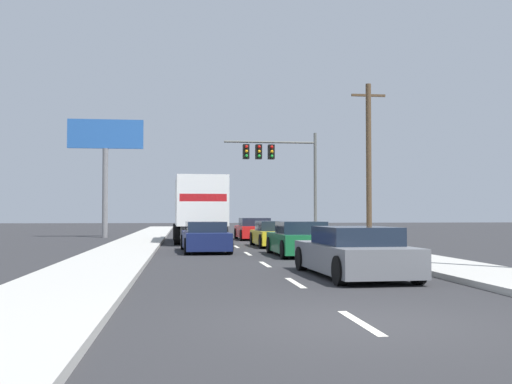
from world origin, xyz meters
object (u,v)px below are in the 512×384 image
at_px(car_gray, 354,253).
at_px(traffic_signal_mast, 274,159).
at_px(car_green, 299,240).
at_px(roadside_billboard, 105,151).
at_px(car_red, 254,230).
at_px(car_navy, 205,238).
at_px(car_yellow, 275,235).
at_px(utility_pole_mid, 369,161).
at_px(box_truck, 199,205).

distance_m(car_gray, traffic_signal_mast, 25.70).
xyz_separation_m(car_green, roadside_billboard, (-9.22, 18.29, 5.02)).
bearing_deg(car_gray, car_red, 89.85).
distance_m(car_navy, car_green, 4.32).
bearing_deg(car_gray, car_green, 89.40).
xyz_separation_m(car_red, car_gray, (-0.05, -21.53, -0.02)).
height_order(car_yellow, roadside_billboard, roadside_billboard).
relative_size(car_yellow, traffic_signal_mast, 0.60).
distance_m(car_green, traffic_signal_mast, 18.45).
height_order(car_green, utility_pole_mid, utility_pole_mid).
distance_m(car_gray, roadside_billboard, 27.75).
bearing_deg(car_yellow, box_truck, 127.77).
relative_size(box_truck, utility_pole_mid, 1.01).
relative_size(car_yellow, car_green, 0.97).
relative_size(car_red, utility_pole_mid, 0.50).
bearing_deg(car_navy, traffic_signal_mast, 71.33).
xyz_separation_m(utility_pole_mid, roadside_billboard, (-14.56, 9.62, 1.31)).
xyz_separation_m(box_truck, car_red, (3.36, 3.42, -1.39)).
distance_m(car_gray, utility_pole_mid, 17.39).
xyz_separation_m(car_gray, roadside_billboard, (-9.14, 25.72, 5.03)).
distance_m(box_truck, car_navy, 8.06).
distance_m(car_navy, utility_pole_mid, 11.14).
xyz_separation_m(box_truck, car_green, (3.38, -10.68, -1.41)).
bearing_deg(car_green, car_yellow, 89.53).
height_order(car_red, roadside_billboard, roadside_billboard).
bearing_deg(car_yellow, car_navy, -133.94).
relative_size(traffic_signal_mast, utility_pole_mid, 0.83).
distance_m(box_truck, utility_pole_mid, 9.24).
xyz_separation_m(car_navy, car_gray, (3.25, -10.17, -0.00)).
distance_m(car_navy, traffic_signal_mast, 16.53).
bearing_deg(car_navy, car_gray, -72.26).
xyz_separation_m(box_truck, traffic_signal_mast, (5.13, 7.11, 3.16)).
bearing_deg(traffic_signal_mast, roadside_billboard, 177.41).
height_order(car_red, utility_pole_mid, utility_pole_mid).
xyz_separation_m(box_truck, car_gray, (3.30, -18.11, -1.42)).
height_order(car_green, roadside_billboard, roadside_billboard).
height_order(car_navy, car_red, car_red).
height_order(car_yellow, car_gray, car_gray).
bearing_deg(utility_pole_mid, car_gray, -108.61).
relative_size(car_red, car_yellow, 1.00).
distance_m(car_navy, car_gray, 10.68).
bearing_deg(traffic_signal_mast, car_navy, -108.67).
relative_size(car_navy, utility_pole_mid, 0.56).
relative_size(car_yellow, car_gray, 0.87).
bearing_deg(car_yellow, car_green, -90.47).
bearing_deg(car_navy, box_truck, 90.36).
distance_m(car_red, traffic_signal_mast, 6.13).
bearing_deg(traffic_signal_mast, car_red, -115.70).
relative_size(box_truck, car_yellow, 2.03).
bearing_deg(car_gray, car_yellow, 89.46).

